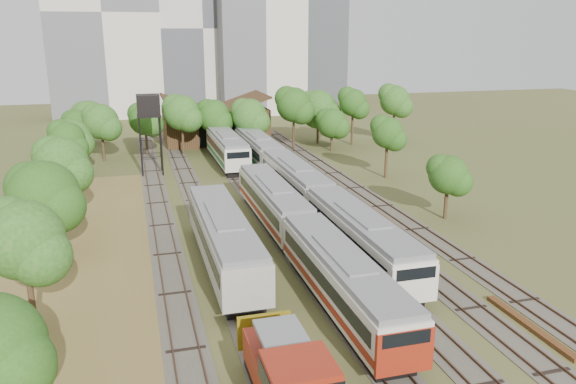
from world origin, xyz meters
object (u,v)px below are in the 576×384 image
object	(u,v)px
railcar_red_set	(302,235)
water_tower	(148,108)
railcar_green_set	(295,182)
shunter_locomotive	(289,380)

from	to	relation	value
railcar_red_set	water_tower	world-z (taller)	water_tower
railcar_green_set	shunter_locomotive	distance (m)	34.46
railcar_red_set	railcar_green_set	distance (m)	15.81
railcar_red_set	shunter_locomotive	size ratio (longest dim) A/B	4.27
railcar_red_set	railcar_green_set	size ratio (longest dim) A/B	0.66
railcar_red_set	railcar_green_set	xyz separation A→B (m)	(4.00, 15.30, 0.07)
railcar_red_set	water_tower	size ratio (longest dim) A/B	3.52
railcar_green_set	shunter_locomotive	world-z (taller)	railcar_green_set
water_tower	railcar_red_set	bearing A→B (deg)	-72.64
railcar_red_set	shunter_locomotive	world-z (taller)	shunter_locomotive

